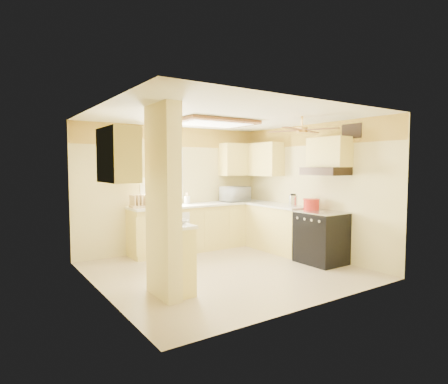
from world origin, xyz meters
TOP-DOWN VIEW (x-y plane):
  - floor at (0.00, 0.00)m, footprint 4.00×4.00m
  - ceiling at (0.00, 0.00)m, footprint 4.00×4.00m
  - wall_back at (0.00, 1.90)m, footprint 4.00×0.00m
  - wall_front at (0.00, -1.90)m, footprint 4.00×0.00m
  - wall_left at (-2.00, 0.00)m, footprint 0.00×3.80m
  - wall_right at (2.00, 0.00)m, footprint 0.00×3.80m
  - wallpaper_border at (0.00, 1.88)m, footprint 4.00×0.02m
  - partition_column at (-1.35, -0.55)m, footprint 0.20×0.70m
  - partition_ledge at (-1.13, -0.55)m, footprint 0.25×0.55m
  - ledge_top at (-1.13, -0.55)m, footprint 0.28×0.58m
  - lower_cabinets_back at (0.50, 1.60)m, footprint 3.00×0.60m
  - lower_cabinets_right at (1.70, 0.60)m, footprint 0.60×1.40m
  - countertop_back at (0.50, 1.59)m, footprint 3.04×0.64m
  - countertop_right at (1.69, 0.60)m, footprint 0.64×1.44m
  - dishwasher_panel at (-0.25, 1.29)m, footprint 0.58×0.02m
  - window at (-0.25, 1.89)m, footprint 0.92×0.02m
  - upper_cab_back_left at (-0.85, 1.72)m, footprint 0.60×0.35m
  - upper_cab_back_right at (1.55, 1.72)m, footprint 0.90×0.35m
  - upper_cab_right at (1.82, 1.25)m, footprint 0.35×1.00m
  - upper_cab_left_wall at (-1.82, -0.25)m, footprint 0.35×0.75m
  - upper_cab_over_stove at (1.82, -0.55)m, footprint 0.35×0.76m
  - stove at (1.67, -0.55)m, footprint 0.68×0.77m
  - range_hood at (1.74, -0.55)m, footprint 0.50×0.76m
  - poster_menu at (-1.24, -0.55)m, footprint 0.02×0.42m
  - poster_nashville at (-1.24, -0.55)m, footprint 0.02×0.42m
  - ceiling_light_panel at (0.10, 0.50)m, footprint 1.35×0.95m
  - ceiling_fan at (1.00, -0.70)m, footprint 1.15×1.15m
  - vent_grate at (1.98, -0.90)m, footprint 0.02×0.40m
  - microwave at (1.33, 1.58)m, footprint 0.59×0.41m
  - bowl at (-1.08, -0.51)m, footprint 0.25×0.25m
  - dutch_oven at (1.73, -0.25)m, footprint 0.30×0.30m
  - kettle at (1.66, 0.15)m, footprint 0.16×0.16m
  - dish_rack at (-0.80, 1.61)m, footprint 0.44×0.34m
  - utensil_crock at (0.23, 1.71)m, footprint 0.12×0.12m

SIDE VIEW (x-z plane):
  - floor at x=0.00m, z-range 0.00..0.00m
  - dishwasher_panel at x=-0.25m, z-range 0.03..0.83m
  - partition_ledge at x=-1.13m, z-range 0.00..0.90m
  - lower_cabinets_back at x=0.50m, z-range 0.00..0.90m
  - lower_cabinets_right at x=1.70m, z-range 0.00..0.90m
  - stove at x=1.67m, z-range 0.00..0.92m
  - ledge_top at x=-1.13m, z-range 0.90..0.94m
  - countertop_back at x=0.50m, z-range 0.90..0.94m
  - countertop_right at x=1.69m, z-range 0.90..0.94m
  - bowl at x=-1.08m, z-range 0.94..0.99m
  - dutch_oven at x=1.73m, z-range 0.92..1.12m
  - utensil_crock at x=0.23m, z-range 0.90..1.14m
  - dish_rack at x=-0.80m, z-range 0.91..1.14m
  - kettle at x=1.66m, z-range 0.93..1.18m
  - microwave at x=1.33m, z-range 0.94..1.26m
  - poster_nashville at x=-1.24m, z-range 0.92..1.48m
  - wall_back at x=0.00m, z-range -0.75..3.25m
  - wall_front at x=0.00m, z-range -0.75..3.25m
  - wall_left at x=-2.00m, z-range -0.65..3.15m
  - wall_right at x=2.00m, z-range -0.65..3.15m
  - partition_column at x=-1.35m, z-range 0.00..2.50m
  - window at x=-0.25m, z-range 1.04..2.06m
  - range_hood at x=1.74m, z-range 1.55..1.69m
  - upper_cab_back_left at x=-0.85m, z-range 1.50..2.20m
  - upper_cab_back_right at x=1.55m, z-range 1.50..2.20m
  - upper_cab_right at x=1.82m, z-range 1.50..2.20m
  - upper_cab_left_wall at x=-1.82m, z-range 1.50..2.20m
  - poster_menu at x=-1.24m, z-range 1.57..2.14m
  - upper_cab_over_stove at x=1.82m, z-range 1.69..2.21m
  - ceiling_fan at x=1.00m, z-range 2.16..2.42m
  - wallpaper_border at x=0.00m, z-range 2.10..2.50m
  - vent_grate at x=1.98m, z-range 2.17..2.42m
  - ceiling_light_panel at x=0.10m, z-range 2.42..2.49m
  - ceiling at x=0.00m, z-range 2.50..2.50m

